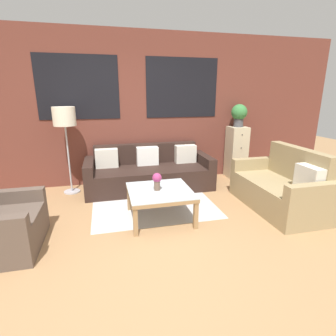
{
  "coord_description": "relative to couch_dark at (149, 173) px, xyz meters",
  "views": [
    {
      "loc": [
        -0.56,
        -2.63,
        1.71
      ],
      "look_at": [
        0.4,
        1.28,
        0.55
      ],
      "focal_mm": 28.0,
      "sensor_mm": 36.0,
      "label": 1
    }
  ],
  "objects": [
    {
      "name": "couch_dark",
      "position": [
        0.0,
        0.0,
        0.0
      ],
      "size": [
        2.27,
        0.88,
        0.78
      ],
      "color": "black",
      "rests_on": "ground_plane"
    },
    {
      "name": "flower_vase",
      "position": [
        -0.11,
        -1.29,
        0.29
      ],
      "size": [
        0.13,
        0.13,
        0.24
      ],
      "color": "brown",
      "rests_on": "coffee_table"
    },
    {
      "name": "ground_plane",
      "position": [
        -0.2,
        -1.95,
        -0.28
      ],
      "size": [
        16.0,
        16.0,
        0.0
      ],
      "primitive_type": "plane",
      "color": "#9E754C"
    },
    {
      "name": "drawer_cabinet",
      "position": [
        1.87,
        0.22,
        0.24
      ],
      "size": [
        0.36,
        0.39,
        1.05
      ],
      "color": "#C6B793",
      "rests_on": "ground_plane"
    },
    {
      "name": "floor_lamp",
      "position": [
        -1.39,
        0.09,
        0.99
      ],
      "size": [
        0.37,
        0.37,
        1.49
      ],
      "color": "#B2B2B7",
      "rests_on": "ground_plane"
    },
    {
      "name": "potted_plant",
      "position": [
        1.87,
        0.22,
        1.03
      ],
      "size": [
        0.31,
        0.31,
        0.45
      ],
      "color": "#47474C",
      "rests_on": "drawer_cabinet"
    },
    {
      "name": "wall_back_brick",
      "position": [
        -0.2,
        0.49,
        1.13
      ],
      "size": [
        8.4,
        0.09,
        2.8
      ],
      "color": "brown",
      "rests_on": "ground_plane"
    },
    {
      "name": "settee_vintage",
      "position": [
        1.8,
        -1.37,
        0.03
      ],
      "size": [
        0.8,
        1.53,
        0.92
      ],
      "color": "#99845B",
      "rests_on": "ground_plane"
    },
    {
      "name": "rug",
      "position": [
        -0.07,
        -0.72,
        -0.28
      ],
      "size": [
        1.88,
        1.62,
        0.0
      ],
      "color": "#BCB7B2",
      "rests_on": "ground_plane"
    },
    {
      "name": "coffee_table",
      "position": [
        -0.07,
        -1.29,
        0.08
      ],
      "size": [
        0.86,
        0.86,
        0.43
      ],
      "color": "silver",
      "rests_on": "ground_plane"
    }
  ]
}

